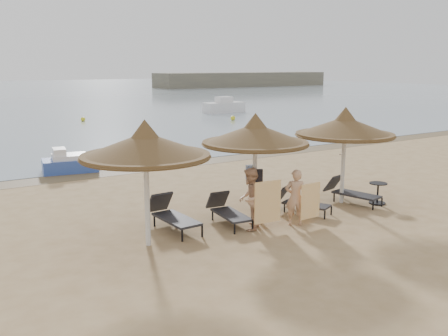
{
  "coord_description": "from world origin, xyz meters",
  "views": [
    {
      "loc": [
        -8.15,
        -10.91,
        4.51
      ],
      "look_at": [
        -0.4,
        1.2,
        1.55
      ],
      "focal_mm": 40.0,
      "sensor_mm": 36.0,
      "label": 1
    }
  ],
  "objects_px": {
    "palapa_right": "(345,127)",
    "lounger_near_right": "(299,201)",
    "side_table": "(378,194)",
    "lounger_near_left": "(227,210)",
    "palapa_center": "(255,135)",
    "lounger_far_left": "(171,214)",
    "person_right": "(296,193)",
    "person_left": "(250,194)",
    "pedal_boat": "(69,163)",
    "palapa_left": "(145,146)",
    "lounger_far_right": "(350,191)"
  },
  "relations": [
    {
      "from": "person_left",
      "to": "palapa_right",
      "type": "bearing_deg",
      "value": 144.0
    },
    {
      "from": "lounger_far_left",
      "to": "pedal_boat",
      "type": "relative_size",
      "value": 0.85
    },
    {
      "from": "palapa_right",
      "to": "lounger_near_right",
      "type": "relative_size",
      "value": 1.75
    },
    {
      "from": "palapa_left",
      "to": "pedal_boat",
      "type": "xyz_separation_m",
      "value": [
        0.84,
        10.13,
        -2.18
      ]
    },
    {
      "from": "palapa_center",
      "to": "lounger_near_left",
      "type": "bearing_deg",
      "value": -178.5
    },
    {
      "from": "palapa_left",
      "to": "lounger_far_left",
      "type": "distance_m",
      "value": 2.58
    },
    {
      "from": "palapa_left",
      "to": "palapa_center",
      "type": "distance_m",
      "value": 3.75
    },
    {
      "from": "side_table",
      "to": "pedal_boat",
      "type": "distance_m",
      "value": 12.83
    },
    {
      "from": "palapa_right",
      "to": "side_table",
      "type": "relative_size",
      "value": 4.58
    },
    {
      "from": "palapa_right",
      "to": "lounger_far_right",
      "type": "distance_m",
      "value": 2.18
    },
    {
      "from": "palapa_center",
      "to": "person_left",
      "type": "distance_m",
      "value": 1.91
    },
    {
      "from": "lounger_far_left",
      "to": "person_left",
      "type": "xyz_separation_m",
      "value": [
        1.81,
        -1.27,
        0.61
      ]
    },
    {
      "from": "pedal_boat",
      "to": "person_left",
      "type": "bearing_deg",
      "value": -69.18
    },
    {
      "from": "person_right",
      "to": "lounger_near_left",
      "type": "bearing_deg",
      "value": -5.62
    },
    {
      "from": "lounger_far_right",
      "to": "pedal_boat",
      "type": "relative_size",
      "value": 0.82
    },
    {
      "from": "lounger_near_left",
      "to": "side_table",
      "type": "relative_size",
      "value": 2.72
    },
    {
      "from": "lounger_far_right",
      "to": "person_right",
      "type": "xyz_separation_m",
      "value": [
        -3.13,
        -0.87,
        0.57
      ]
    },
    {
      "from": "palapa_left",
      "to": "side_table",
      "type": "height_order",
      "value": "palapa_left"
    },
    {
      "from": "lounger_far_left",
      "to": "lounger_near_right",
      "type": "relative_size",
      "value": 1.13
    },
    {
      "from": "palapa_center",
      "to": "person_right",
      "type": "height_order",
      "value": "palapa_center"
    },
    {
      "from": "person_left",
      "to": "pedal_boat",
      "type": "height_order",
      "value": "person_left"
    },
    {
      "from": "person_right",
      "to": "side_table",
      "type": "bearing_deg",
      "value": -142.87
    },
    {
      "from": "lounger_near_left",
      "to": "lounger_near_right",
      "type": "relative_size",
      "value": 1.04
    },
    {
      "from": "palapa_right",
      "to": "person_left",
      "type": "distance_m",
      "value": 4.52
    },
    {
      "from": "palapa_right",
      "to": "lounger_near_right",
      "type": "xyz_separation_m",
      "value": [
        -1.94,
        -0.09,
        -2.2
      ]
    },
    {
      "from": "palapa_right",
      "to": "side_table",
      "type": "bearing_deg",
      "value": -37.96
    },
    {
      "from": "lounger_near_right",
      "to": "person_left",
      "type": "relative_size",
      "value": 0.91
    },
    {
      "from": "palapa_left",
      "to": "lounger_far_right",
      "type": "distance_m",
      "value": 7.69
    },
    {
      "from": "palapa_left",
      "to": "lounger_near_right",
      "type": "xyz_separation_m",
      "value": [
        5.18,
        0.15,
        -2.21
      ]
    },
    {
      "from": "side_table",
      "to": "person_right",
      "type": "distance_m",
      "value": 3.87
    },
    {
      "from": "palapa_right",
      "to": "lounger_near_left",
      "type": "distance_m",
      "value": 4.92
    },
    {
      "from": "lounger_near_left",
      "to": "person_left",
      "type": "relative_size",
      "value": 0.94
    },
    {
      "from": "palapa_left",
      "to": "lounger_far_right",
      "type": "relative_size",
      "value": 1.63
    },
    {
      "from": "lounger_near_left",
      "to": "side_table",
      "type": "distance_m",
      "value": 5.42
    },
    {
      "from": "lounger_near_left",
      "to": "palapa_center",
      "type": "bearing_deg",
      "value": 7.43
    },
    {
      "from": "palapa_left",
      "to": "palapa_right",
      "type": "distance_m",
      "value": 7.12
    },
    {
      "from": "palapa_right",
      "to": "side_table",
      "type": "distance_m",
      "value": 2.51
    },
    {
      "from": "palapa_left",
      "to": "person_left",
      "type": "xyz_separation_m",
      "value": [
        2.91,
        -0.38,
        -1.55
      ]
    },
    {
      "from": "pedal_boat",
      "to": "side_table",
      "type": "bearing_deg",
      "value": -46.18
    },
    {
      "from": "palapa_left",
      "to": "side_table",
      "type": "distance_m",
      "value": 8.36
    },
    {
      "from": "palapa_left",
      "to": "person_left",
      "type": "relative_size",
      "value": 1.6
    },
    {
      "from": "lounger_near_right",
      "to": "person_left",
      "type": "xyz_separation_m",
      "value": [
        -2.27,
        -0.53,
        0.66
      ]
    },
    {
      "from": "lounger_near_left",
      "to": "person_left",
      "type": "height_order",
      "value": "person_left"
    },
    {
      "from": "side_table",
      "to": "lounger_near_right",
      "type": "bearing_deg",
      "value": 167.44
    },
    {
      "from": "lounger_far_left",
      "to": "palapa_right",
      "type": "bearing_deg",
      "value": -9.05
    },
    {
      "from": "lounger_near_right",
      "to": "side_table",
      "type": "height_order",
      "value": "lounger_near_right"
    },
    {
      "from": "lounger_far_right",
      "to": "person_right",
      "type": "height_order",
      "value": "person_right"
    },
    {
      "from": "lounger_near_left",
      "to": "side_table",
      "type": "xyz_separation_m",
      "value": [
        5.34,
        -0.97,
        -0.04
      ]
    },
    {
      "from": "palapa_center",
      "to": "pedal_boat",
      "type": "relative_size",
      "value": 1.3
    },
    {
      "from": "palapa_center",
      "to": "pedal_boat",
      "type": "bearing_deg",
      "value": 106.61
    }
  ]
}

